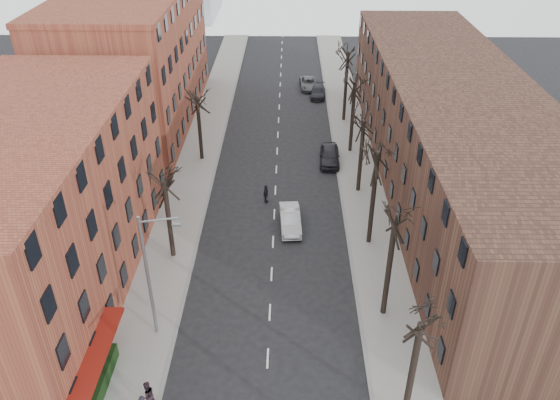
{
  "coord_description": "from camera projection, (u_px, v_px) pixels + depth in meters",
  "views": [
    {
      "loc": [
        1.13,
        -15.13,
        25.88
      ],
      "look_at": [
        0.56,
        19.91,
        4.0
      ],
      "focal_mm": 35.0,
      "sensor_mm": 36.0,
      "label": 1
    }
  ],
  "objects": [
    {
      "name": "sidewalk_right",
      "position": [
        355.0,
        155.0,
        56.09
      ],
      "size": [
        4.0,
        90.0,
        0.15
      ],
      "primitive_type": "cube",
      "color": "gray",
      "rests_on": "ground"
    },
    {
      "name": "awning_left",
      "position": [
        105.0,
        383.0,
        31.78
      ],
      "size": [
        1.2,
        7.0,
        0.15
      ],
      "primitive_type": "cube",
      "color": "maroon",
      "rests_on": "ground"
    },
    {
      "name": "hedge",
      "position": [
        97.0,
        390.0,
        30.58
      ],
      "size": [
        0.8,
        6.0,
        1.0
      ],
      "primitive_type": "cube",
      "color": "black",
      "rests_on": "sidewalk_left"
    },
    {
      "name": "parked_car_far",
      "position": [
        309.0,
        83.0,
        72.46
      ],
      "size": [
        2.55,
        4.94,
        1.33
      ],
      "primitive_type": "imported",
      "rotation": [
        0.0,
        0.0,
        0.07
      ],
      "color": "#525459",
      "rests_on": "ground"
    },
    {
      "name": "streetlight",
      "position": [
        150.0,
        272.0,
        32.48
      ],
      "size": [
        2.45,
        0.22,
        9.03
      ],
      "color": "slate",
      "rests_on": "ground"
    },
    {
      "name": "pedestrian_b",
      "position": [
        147.0,
        395.0,
        29.78
      ],
      "size": [
        1.12,
        1.1,
        1.83
      ],
      "primitive_type": "imported",
      "rotation": [
        0.0,
        0.0,
        3.83
      ],
      "color": "black",
      "rests_on": "sidewalk_left"
    },
    {
      "name": "building_left_near",
      "position": [
        31.0,
        211.0,
        36.32
      ],
      "size": [
        12.0,
        26.0,
        12.0
      ],
      "primitive_type": "cube",
      "color": "brown",
      "rests_on": "ground"
    },
    {
      "name": "tree_right_e",
      "position": [
        350.0,
        152.0,
        56.98
      ],
      "size": [
        5.2,
        5.2,
        10.8
      ],
      "primitive_type": null,
      "color": "black",
      "rests_on": "ground"
    },
    {
      "name": "pedestrian_crossing",
      "position": [
        266.0,
        194.0,
        48.1
      ],
      "size": [
        0.71,
        1.09,
        1.73
      ],
      "primitive_type": "imported",
      "rotation": [
        0.0,
        0.0,
        1.26
      ],
      "color": "black",
      "rests_on": "ground"
    },
    {
      "name": "tree_right_d",
      "position": [
        358.0,
        191.0,
        50.2
      ],
      "size": [
        5.2,
        5.2,
        10.0
      ],
      "primitive_type": null,
      "color": "black",
      "rests_on": "ground"
    },
    {
      "name": "tree_left_a",
      "position": [
        174.0,
        256.0,
        41.93
      ],
      "size": [
        5.2,
        5.2,
        9.5
      ],
      "primitive_type": null,
      "color": "black",
      "rests_on": "ground"
    },
    {
      "name": "tree_right_c",
      "position": [
        368.0,
        243.0,
        43.41
      ],
      "size": [
        5.2,
        5.2,
        11.6
      ],
      "primitive_type": null,
      "color": "black",
      "rests_on": "ground"
    },
    {
      "name": "sidewalk_left",
      "position": [
        200.0,
        154.0,
        56.31
      ],
      "size": [
        4.0,
        90.0,
        0.15
      ],
      "primitive_type": "cube",
      "color": "gray",
      "rests_on": "ground"
    },
    {
      "name": "tree_right_b",
      "position": [
        383.0,
        314.0,
        36.63
      ],
      "size": [
        5.2,
        5.2,
        10.8
      ],
      "primitive_type": null,
      "color": "black",
      "rests_on": "ground"
    },
    {
      "name": "building_left_far",
      "position": [
        134.0,
        61.0,
        60.39
      ],
      "size": [
        12.0,
        28.0,
        14.0
      ],
      "primitive_type": "cube",
      "color": "brown",
      "rests_on": "ground"
    },
    {
      "name": "parked_car_near",
      "position": [
        330.0,
        155.0,
        54.48
      ],
      "size": [
        2.14,
        4.92,
        1.65
      ],
      "primitive_type": "imported",
      "rotation": [
        0.0,
        0.0,
        -0.04
      ],
      "color": "black",
      "rests_on": "ground"
    },
    {
      "name": "tree_left_b",
      "position": [
        202.0,
        159.0,
        55.5
      ],
      "size": [
        5.2,
        5.2,
        9.5
      ],
      "primitive_type": null,
      "color": "black",
      "rests_on": "ground"
    },
    {
      "name": "tree_right_f",
      "position": [
        343.0,
        121.0,
        63.77
      ],
      "size": [
        5.2,
        5.2,
        11.6
      ],
      "primitive_type": null,
      "color": "black",
      "rests_on": "ground"
    },
    {
      "name": "silver_sedan",
      "position": [
        290.0,
        219.0,
        44.87
      ],
      "size": [
        1.93,
        4.73,
        1.52
      ],
      "primitive_type": "imported",
      "rotation": [
        0.0,
        0.0,
        0.07
      ],
      "color": "#AEAFB5",
      "rests_on": "ground"
    },
    {
      "name": "building_right",
      "position": [
        453.0,
        133.0,
        49.13
      ],
      "size": [
        12.0,
        50.0,
        10.0
      ],
      "primitive_type": "cube",
      "color": "#503325",
      "rests_on": "ground"
    },
    {
      "name": "parked_car_mid",
      "position": [
        318.0,
        92.0,
        69.89
      ],
      "size": [
        2.19,
        4.57,
        1.28
      ],
      "primitive_type": "imported",
      "rotation": [
        0.0,
        0.0,
        -0.09
      ],
      "color": "black",
      "rests_on": "ground"
    }
  ]
}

